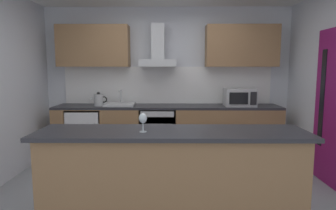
{
  "coord_description": "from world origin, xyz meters",
  "views": [
    {
      "loc": [
        0.05,
        -3.4,
        1.53
      ],
      "look_at": [
        0.02,
        0.43,
        1.05
      ],
      "focal_mm": 31.16,
      "sensor_mm": 36.0,
      "label": 1
    }
  ],
  "objects_px": {
    "oven": "(158,131)",
    "range_hood": "(158,53)",
    "kettle": "(99,100)",
    "sink": "(120,104)",
    "microwave": "(240,97)",
    "wine_glass": "(143,119)",
    "refrigerator": "(87,133)"
  },
  "relations": [
    {
      "from": "kettle",
      "to": "refrigerator",
      "type": "bearing_deg",
      "value": 172.24
    },
    {
      "from": "range_hood",
      "to": "sink",
      "type": "bearing_deg",
      "value": -169.64
    },
    {
      "from": "oven",
      "to": "sink",
      "type": "height_order",
      "value": "sink"
    },
    {
      "from": "sink",
      "to": "kettle",
      "type": "bearing_deg",
      "value": -172.7
    },
    {
      "from": "sink",
      "to": "oven",
      "type": "bearing_deg",
      "value": -0.97
    },
    {
      "from": "refrigerator",
      "to": "range_hood",
      "type": "distance_m",
      "value": 1.84
    },
    {
      "from": "oven",
      "to": "range_hood",
      "type": "bearing_deg",
      "value": 90.0
    },
    {
      "from": "oven",
      "to": "range_hood",
      "type": "height_order",
      "value": "range_hood"
    },
    {
      "from": "refrigerator",
      "to": "wine_glass",
      "type": "xyz_separation_m",
      "value": [
        1.18,
        -2.24,
        0.64
      ]
    },
    {
      "from": "sink",
      "to": "wine_glass",
      "type": "bearing_deg",
      "value": -74.92
    },
    {
      "from": "kettle",
      "to": "sink",
      "type": "bearing_deg",
      "value": 7.3
    },
    {
      "from": "sink",
      "to": "range_hood",
      "type": "distance_m",
      "value": 1.08
    },
    {
      "from": "kettle",
      "to": "wine_glass",
      "type": "height_order",
      "value": "kettle"
    },
    {
      "from": "refrigerator",
      "to": "microwave",
      "type": "bearing_deg",
      "value": -0.55
    },
    {
      "from": "kettle",
      "to": "range_hood",
      "type": "distance_m",
      "value": 1.28
    },
    {
      "from": "microwave",
      "to": "sink",
      "type": "relative_size",
      "value": 1.0
    },
    {
      "from": "microwave",
      "to": "oven",
      "type": "bearing_deg",
      "value": 178.84
    },
    {
      "from": "refrigerator",
      "to": "microwave",
      "type": "relative_size",
      "value": 1.7
    },
    {
      "from": "refrigerator",
      "to": "oven",
      "type": "bearing_deg",
      "value": 0.13
    },
    {
      "from": "oven",
      "to": "microwave",
      "type": "bearing_deg",
      "value": -1.16
    },
    {
      "from": "range_hood",
      "to": "refrigerator",
      "type": "bearing_deg",
      "value": -173.84
    },
    {
      "from": "refrigerator",
      "to": "range_hood",
      "type": "relative_size",
      "value": 1.18
    },
    {
      "from": "oven",
      "to": "microwave",
      "type": "distance_m",
      "value": 1.5
    },
    {
      "from": "oven",
      "to": "kettle",
      "type": "distance_m",
      "value": 1.14
    },
    {
      "from": "sink",
      "to": "wine_glass",
      "type": "xyz_separation_m",
      "value": [
        0.61,
        -2.25,
        0.14
      ]
    },
    {
      "from": "oven",
      "to": "kettle",
      "type": "height_order",
      "value": "kettle"
    },
    {
      "from": "range_hood",
      "to": "wine_glass",
      "type": "xyz_separation_m",
      "value": [
        -0.04,
        -2.37,
        -0.72
      ]
    },
    {
      "from": "oven",
      "to": "refrigerator",
      "type": "bearing_deg",
      "value": -179.87
    },
    {
      "from": "sink",
      "to": "refrigerator",
      "type": "bearing_deg",
      "value": -178.64
    },
    {
      "from": "oven",
      "to": "sink",
      "type": "bearing_deg",
      "value": 179.03
    },
    {
      "from": "oven",
      "to": "wine_glass",
      "type": "xyz_separation_m",
      "value": [
        -0.04,
        -2.24,
        0.61
      ]
    },
    {
      "from": "refrigerator",
      "to": "sink",
      "type": "xyz_separation_m",
      "value": [
        0.58,
        0.01,
        0.5
      ]
    }
  ]
}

